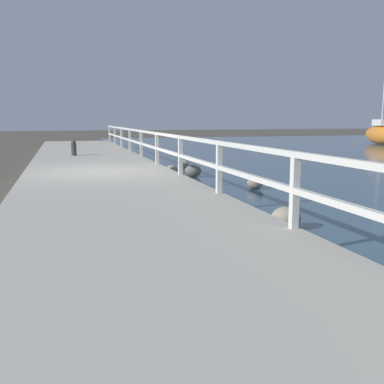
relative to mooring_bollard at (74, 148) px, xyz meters
The scene contains 10 objects.
ground_plane 5.85m from the mooring_bollard, 84.74° to the right, with size 120.00×120.00×0.00m, color #4C473D.
dock_walkway 5.84m from the mooring_bollard, 84.74° to the right, with size 4.04×36.00×0.35m.
railing 6.30m from the mooring_bollard, 67.05° to the right, with size 0.10×32.50×1.02m.
boulder_far_strip 12.28m from the mooring_bollard, 75.73° to the right, with size 0.50×0.45×0.37m.
boulder_mid_strip 8.93m from the mooring_bollard, 61.26° to the right, with size 0.42×0.38×0.32m.
boulder_downstream 4.57m from the mooring_bollard, 31.60° to the right, with size 0.37×0.33×0.28m.
boulder_upstream 6.15m from the mooring_bollard, 56.08° to the right, with size 0.52×0.46×0.39m.
boulder_near_dock 5.03m from the mooring_bollard, 53.13° to the right, with size 0.38×0.34×0.29m.
mooring_bollard is the anchor object (origin of this frame).
sailboat_orange 23.32m from the mooring_bollard, 22.61° to the left, with size 2.23×4.70×6.39m.
Camera 1 is at (-0.97, -12.54, 1.78)m, focal length 42.00 mm.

